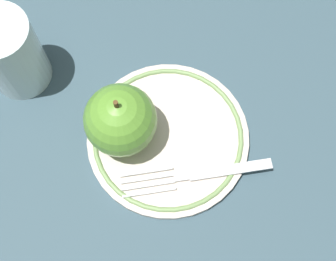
{
  "coord_description": "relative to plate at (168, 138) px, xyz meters",
  "views": [
    {
      "loc": [
        0.18,
        -0.04,
        0.53
      ],
      "look_at": [
        0.01,
        0.01,
        0.03
      ],
      "focal_mm": 50.0,
      "sensor_mm": 36.0,
      "label": 1
    }
  ],
  "objects": [
    {
      "name": "fork",
      "position": [
        0.05,
        0.02,
        0.01
      ],
      "size": [
        0.04,
        0.18,
        0.0
      ],
      "rotation": [
        0.0,
        0.0,
        4.58
      ],
      "color": "silver",
      "rests_on": "plate"
    },
    {
      "name": "apple_red_whole",
      "position": [
        -0.02,
        -0.05,
        0.05
      ],
      "size": [
        0.08,
        0.08,
        0.09
      ],
      "color": "#609C33",
      "rests_on": "plate"
    },
    {
      "name": "ground_plane",
      "position": [
        -0.01,
        -0.01,
        -0.01
      ],
      "size": [
        2.0,
        2.0,
        0.0
      ],
      "primitive_type": "plane",
      "color": "#38515D"
    },
    {
      "name": "drinking_glass",
      "position": [
        -0.14,
        -0.15,
        0.05
      ],
      "size": [
        0.07,
        0.07,
        0.11
      ],
      "primitive_type": "cylinder",
      "color": "silver",
      "rests_on": "ground_plane"
    },
    {
      "name": "plate",
      "position": [
        0.0,
        0.0,
        0.0
      ],
      "size": [
        0.19,
        0.19,
        0.01
      ],
      "color": "beige",
      "rests_on": "ground_plane"
    }
  ]
}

